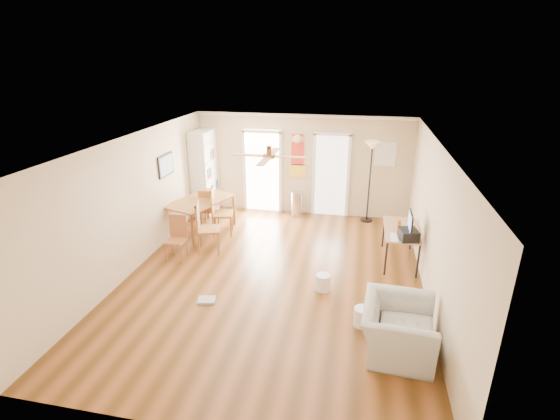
% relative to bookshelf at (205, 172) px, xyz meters
% --- Properties ---
extents(floor, '(7.00, 7.00, 0.00)m').
position_rel_bookshelf_xyz_m(floor, '(2.51, -3.09, -1.09)').
color(floor, brown).
rests_on(floor, ground).
extents(ceiling, '(5.50, 7.00, 0.00)m').
position_rel_bookshelf_xyz_m(ceiling, '(2.51, -3.09, 1.51)').
color(ceiling, silver).
rests_on(ceiling, floor).
extents(wall_back, '(5.50, 0.04, 2.60)m').
position_rel_bookshelf_xyz_m(wall_back, '(2.51, 0.41, 0.21)').
color(wall_back, beige).
rests_on(wall_back, floor).
extents(wall_front, '(5.50, 0.04, 2.60)m').
position_rel_bookshelf_xyz_m(wall_front, '(2.51, -6.59, 0.21)').
color(wall_front, beige).
rests_on(wall_front, floor).
extents(wall_left, '(0.04, 7.00, 2.60)m').
position_rel_bookshelf_xyz_m(wall_left, '(-0.24, -3.09, 0.21)').
color(wall_left, beige).
rests_on(wall_left, floor).
extents(wall_right, '(0.04, 7.00, 2.60)m').
position_rel_bookshelf_xyz_m(wall_right, '(5.26, -3.09, 0.21)').
color(wall_right, beige).
rests_on(wall_right, floor).
extents(crown_molding, '(5.50, 7.00, 0.08)m').
position_rel_bookshelf_xyz_m(crown_molding, '(2.51, -3.09, 1.47)').
color(crown_molding, white).
rests_on(crown_molding, wall_back).
extents(kitchen_doorway, '(0.90, 0.10, 2.10)m').
position_rel_bookshelf_xyz_m(kitchen_doorway, '(1.46, 0.40, -0.04)').
color(kitchen_doorway, white).
rests_on(kitchen_doorway, wall_back).
extents(bathroom_doorway, '(0.80, 0.10, 2.10)m').
position_rel_bookshelf_xyz_m(bathroom_doorway, '(3.26, 0.40, -0.04)').
color(bathroom_doorway, white).
rests_on(bathroom_doorway, wall_back).
extents(wall_decal, '(0.46, 0.03, 1.10)m').
position_rel_bookshelf_xyz_m(wall_decal, '(2.39, 0.39, 0.46)').
color(wall_decal, red).
rests_on(wall_decal, wall_back).
extents(ac_grille, '(0.50, 0.04, 0.60)m').
position_rel_bookshelf_xyz_m(ac_grille, '(4.56, 0.38, 0.61)').
color(ac_grille, white).
rests_on(ac_grille, wall_back).
extents(framed_poster, '(0.04, 0.66, 0.48)m').
position_rel_bookshelf_xyz_m(framed_poster, '(-0.21, -1.69, 0.61)').
color(framed_poster, black).
rests_on(framed_poster, wall_left).
extents(ceiling_fan, '(1.24, 1.24, 0.20)m').
position_rel_bookshelf_xyz_m(ceiling_fan, '(2.51, -3.39, 1.34)').
color(ceiling_fan, '#593819').
rests_on(ceiling_fan, ceiling).
extents(bookshelf, '(0.67, 1.06, 2.18)m').
position_rel_bookshelf_xyz_m(bookshelf, '(0.00, 0.00, 0.00)').
color(bookshelf, silver).
rests_on(bookshelf, floor).
extents(dining_table, '(1.44, 1.82, 0.80)m').
position_rel_bookshelf_xyz_m(dining_table, '(0.36, -1.31, -0.69)').
color(dining_table, olive).
rests_on(dining_table, floor).
extents(dining_chair_right_a, '(0.56, 0.56, 1.13)m').
position_rel_bookshelf_xyz_m(dining_chair_right_a, '(0.91, -1.34, -0.52)').
color(dining_chair_right_a, '#A97136').
rests_on(dining_chair_right_a, floor).
extents(dining_chair_right_b, '(0.57, 0.57, 1.12)m').
position_rel_bookshelf_xyz_m(dining_chair_right_b, '(0.91, -2.25, -0.53)').
color(dining_chair_right_b, '#AC6D37').
rests_on(dining_chair_right_b, floor).
extents(dining_chair_near, '(0.38, 0.38, 0.92)m').
position_rel_bookshelf_xyz_m(dining_chair_near, '(0.39, -2.75, -0.63)').
color(dining_chair_near, '#A06233').
rests_on(dining_chair_near, floor).
extents(dining_chair_far, '(0.41, 0.41, 0.95)m').
position_rel_bookshelf_xyz_m(dining_chair_far, '(0.43, -0.94, -0.61)').
color(dining_chair_far, '#A86E36').
rests_on(dining_chair_far, floor).
extents(trash_can, '(0.36, 0.36, 0.64)m').
position_rel_bookshelf_xyz_m(trash_can, '(2.42, 0.16, -0.77)').
color(trash_can, '#B3B3B5').
rests_on(trash_can, floor).
extents(torchiere_lamp, '(0.47, 0.47, 2.04)m').
position_rel_bookshelf_xyz_m(torchiere_lamp, '(4.24, 0.15, -0.07)').
color(torchiere_lamp, black).
rests_on(torchiere_lamp, floor).
extents(computer_desk, '(0.67, 1.34, 0.72)m').
position_rel_bookshelf_xyz_m(computer_desk, '(4.88, -1.93, -0.73)').
color(computer_desk, tan).
rests_on(computer_desk, floor).
extents(imac, '(0.16, 0.54, 0.50)m').
position_rel_bookshelf_xyz_m(imac, '(4.98, -2.33, -0.12)').
color(imac, black).
rests_on(imac, computer_desk).
extents(keyboard, '(0.14, 0.40, 0.02)m').
position_rel_bookshelf_xyz_m(keyboard, '(4.71, -2.40, -0.37)').
color(keyboard, white).
rests_on(keyboard, computer_desk).
extents(printer, '(0.39, 0.44, 0.19)m').
position_rel_bookshelf_xyz_m(printer, '(4.96, -2.41, -0.28)').
color(printer, black).
rests_on(printer, computer_desk).
extents(orange_bottle, '(0.09, 0.09, 0.23)m').
position_rel_bookshelf_xyz_m(orange_bottle, '(4.81, -2.03, -0.26)').
color(orange_bottle, '#CA5F12').
rests_on(orange_bottle, computer_desk).
extents(wastebasket_a, '(0.30, 0.30, 0.30)m').
position_rel_bookshelf_xyz_m(wastebasket_a, '(3.47, -3.34, -0.94)').
color(wastebasket_a, white).
rests_on(wastebasket_a, floor).
extents(wastebasket_b, '(0.32, 0.32, 0.31)m').
position_rel_bookshelf_xyz_m(wastebasket_b, '(4.18, -4.25, -0.94)').
color(wastebasket_b, white).
rests_on(wastebasket_b, floor).
extents(floor_cloth, '(0.34, 0.29, 0.04)m').
position_rel_bookshelf_xyz_m(floor_cloth, '(1.55, -4.11, -1.07)').
color(floor_cloth, '#9FA09A').
rests_on(floor_cloth, floor).
extents(armchair, '(1.08, 1.21, 0.73)m').
position_rel_bookshelf_xyz_m(armchair, '(4.66, -4.75, -0.72)').
color(armchair, '#AFB0AA').
rests_on(armchair, floor).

